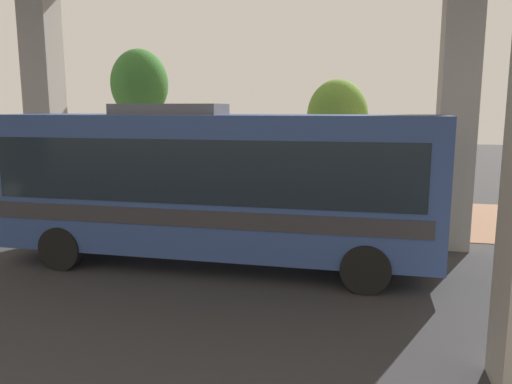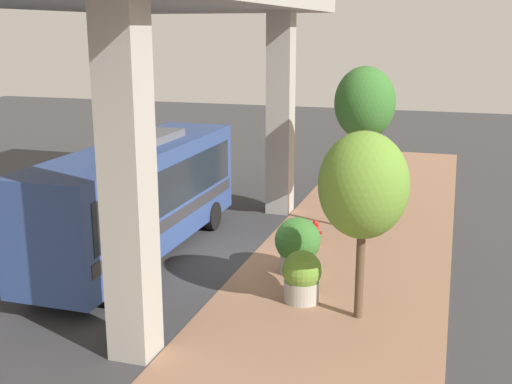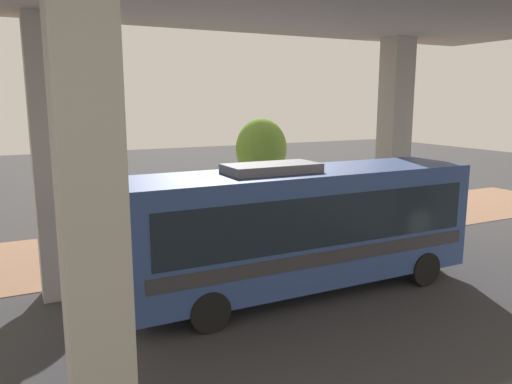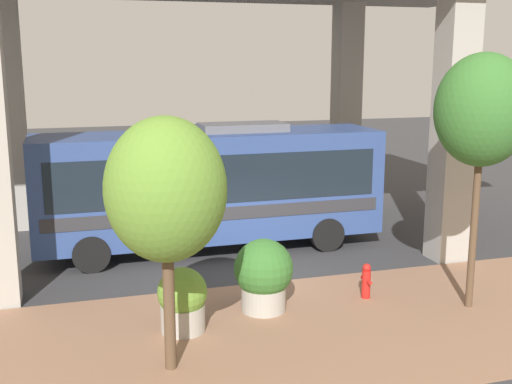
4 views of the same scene
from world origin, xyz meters
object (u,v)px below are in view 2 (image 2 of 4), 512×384
(bus, at_px, (139,194))
(street_tree_near, at_px, (365,104))
(fire_hydrant, at_px, (315,233))
(street_tree_far, at_px, (363,186))
(planter_middle, at_px, (302,277))
(planter_front, at_px, (298,245))

(bus, height_order, street_tree_near, street_tree_near)
(fire_hydrant, relative_size, street_tree_near, 0.15)
(fire_hydrant, height_order, street_tree_near, street_tree_near)
(fire_hydrant, xyz_separation_m, street_tree_far, (-2.17, 5.00, 2.91))
(fire_hydrant, distance_m, planter_middle, 4.54)
(planter_front, height_order, planter_middle, planter_front)
(planter_middle, relative_size, street_tree_near, 0.24)
(planter_front, height_order, street_tree_far, street_tree_far)
(planter_front, distance_m, street_tree_far, 4.10)
(street_tree_far, bearing_deg, bus, -18.35)
(bus, distance_m, fire_hydrant, 5.85)
(fire_hydrant, bearing_deg, street_tree_far, 113.50)
(planter_middle, distance_m, street_tree_near, 7.55)
(fire_hydrant, distance_m, street_tree_far, 6.18)
(street_tree_near, height_order, street_tree_far, street_tree_near)
(planter_front, distance_m, street_tree_near, 5.94)
(planter_middle, height_order, street_tree_near, street_tree_near)
(bus, relative_size, planter_front, 6.01)
(planter_front, height_order, street_tree_near, street_tree_near)
(bus, relative_size, planter_middle, 7.23)
(street_tree_far, bearing_deg, street_tree_near, -81.77)
(bus, bearing_deg, fire_hydrant, -152.21)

